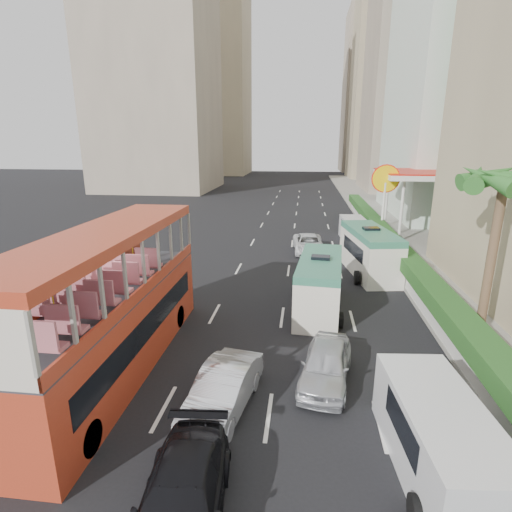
# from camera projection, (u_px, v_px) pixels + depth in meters

# --- Properties ---
(ground_plane) EXTENTS (200.00, 200.00, 0.00)m
(ground_plane) POSITION_uv_depth(u_px,v_px,m) (285.00, 379.00, 13.65)
(ground_plane) COLOR black
(ground_plane) RESTS_ON ground
(double_decker_bus) EXTENTS (2.50, 11.00, 5.06)m
(double_decker_bus) POSITION_uv_depth(u_px,v_px,m) (112.00, 302.00, 13.65)
(double_decker_bus) COLOR #B8381E
(double_decker_bus) RESTS_ON ground
(car_silver_lane_a) EXTENTS (2.08, 4.22, 1.33)m
(car_silver_lane_a) POSITION_uv_depth(u_px,v_px,m) (223.00, 409.00, 12.11)
(car_silver_lane_a) COLOR silver
(car_silver_lane_a) RESTS_ON ground
(car_silver_lane_b) EXTENTS (2.17, 4.06, 1.31)m
(car_silver_lane_b) POSITION_uv_depth(u_px,v_px,m) (325.00, 381.00, 13.54)
(car_silver_lane_b) COLOR silver
(car_silver_lane_b) RESTS_ON ground
(van_asset) EXTENTS (2.48, 4.73, 1.27)m
(van_asset) POSITION_uv_depth(u_px,v_px,m) (308.00, 252.00, 29.32)
(van_asset) COLOR silver
(van_asset) RESTS_ON ground
(minibus_near) EXTENTS (2.42, 5.90, 2.55)m
(minibus_near) POSITION_uv_depth(u_px,v_px,m) (319.00, 284.00, 19.00)
(minibus_near) COLOR silver
(minibus_near) RESTS_ON ground
(minibus_far) EXTENTS (3.04, 6.44, 2.74)m
(minibus_far) POSITION_uv_depth(u_px,v_px,m) (369.00, 252.00, 24.28)
(minibus_far) COLOR silver
(minibus_far) RESTS_ON ground
(panel_van_near) EXTENTS (2.31, 4.88, 1.89)m
(panel_van_near) POSITION_uv_depth(u_px,v_px,m) (439.00, 439.00, 9.57)
(panel_van_near) COLOR silver
(panel_van_near) RESTS_ON ground
(panel_van_far) EXTENTS (2.11, 4.61, 1.80)m
(panel_van_far) POSITION_uv_depth(u_px,v_px,m) (354.00, 230.00, 32.51)
(panel_van_far) COLOR silver
(panel_van_far) RESTS_ON ground
(sidewalk) EXTENTS (6.00, 120.00, 0.18)m
(sidewalk) POSITION_uv_depth(u_px,v_px,m) (397.00, 230.00, 36.44)
(sidewalk) COLOR #99968C
(sidewalk) RESTS_ON ground
(kerb_wall) EXTENTS (0.30, 44.00, 1.00)m
(kerb_wall) POSITION_uv_depth(u_px,v_px,m) (391.00, 255.00, 26.11)
(kerb_wall) COLOR silver
(kerb_wall) RESTS_ON sidewalk
(hedge) EXTENTS (1.10, 44.00, 0.70)m
(hedge) POSITION_uv_depth(u_px,v_px,m) (392.00, 243.00, 25.87)
(hedge) COLOR #2D6626
(hedge) RESTS_ON kerb_wall
(palm_tree) EXTENTS (0.36, 0.36, 6.40)m
(palm_tree) POSITION_uv_depth(u_px,v_px,m) (491.00, 259.00, 15.64)
(palm_tree) COLOR brown
(palm_tree) RESTS_ON sidewalk
(shell_station) EXTENTS (6.50, 8.00, 5.50)m
(shell_station) POSITION_uv_depth(u_px,v_px,m) (418.00, 204.00, 33.69)
(shell_station) COLOR silver
(shell_station) RESTS_ON ground
(tower_mid) EXTENTS (16.00, 16.00, 50.00)m
(tower_mid) POSITION_uv_depth(u_px,v_px,m) (427.00, 23.00, 60.03)
(tower_mid) COLOR tan
(tower_mid) RESTS_ON ground
(tower_far_a) EXTENTS (14.00, 14.00, 44.00)m
(tower_far_a) POSITION_uv_depth(u_px,v_px,m) (388.00, 72.00, 83.87)
(tower_far_a) COLOR tan
(tower_far_a) RESTS_ON ground
(tower_far_b) EXTENTS (14.00, 14.00, 40.00)m
(tower_far_b) POSITION_uv_depth(u_px,v_px,m) (371.00, 94.00, 105.42)
(tower_far_b) COLOR tan
(tower_far_b) RESTS_ON ground
(tower_left_a) EXTENTS (18.00, 18.00, 52.00)m
(tower_left_a) POSITION_uv_depth(u_px,v_px,m) (151.00, 20.00, 61.74)
(tower_left_a) COLOR tan
(tower_left_a) RESTS_ON ground
(tower_left_b) EXTENTS (16.00, 16.00, 46.00)m
(tower_left_b) POSITION_uv_depth(u_px,v_px,m) (214.00, 76.00, 95.73)
(tower_left_b) COLOR tan
(tower_left_b) RESTS_ON ground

